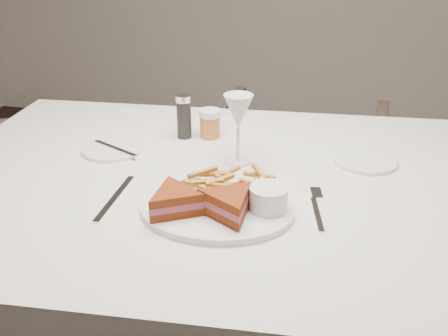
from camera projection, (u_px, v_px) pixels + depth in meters
name	position (u px, v px, depth m)	size (l,w,h in m)	color
table	(228.00, 301.00, 1.34)	(1.45, 0.97, 0.75)	silver
chair_far	(291.00, 178.00, 2.05)	(0.68, 0.64, 0.70)	#48352C
table_setting	(222.00, 175.00, 1.11)	(0.81, 0.56, 0.18)	white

